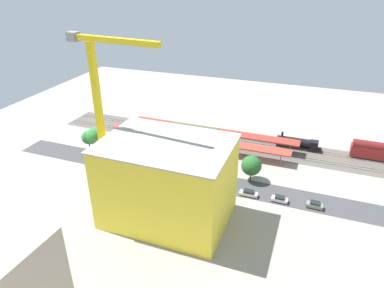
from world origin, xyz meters
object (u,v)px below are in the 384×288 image
(locomotive, at_px, (299,144))
(parked_car_1, at_px, (280,199))
(platform_canopy_near, at_px, (197,139))
(construction_building, at_px, (167,182))
(passenger_coach, at_px, (380,151))
(box_truck_1, at_px, (158,173))
(platform_canopy_far, at_px, (212,131))
(box_truck_0, at_px, (171,177))
(parked_car_3, at_px, (218,188))
(street_tree_0, at_px, (177,147))
(street_tree_3, at_px, (95,136))
(parked_car_0, at_px, (315,205))
(parked_car_2, at_px, (249,193))
(street_tree_1, at_px, (251,166))
(parked_car_4, at_px, (191,182))
(tower_crane, at_px, (103,111))
(freight_coach_far, at_px, (195,133))
(street_tree_2, at_px, (88,137))
(traffic_light, at_px, (184,173))
(parked_car_5, at_px, (165,177))

(locomotive, bearing_deg, parked_car_1, 85.82)
(platform_canopy_near, relative_size, construction_building, 2.16)
(passenger_coach, xyz_separation_m, box_truck_1, (59.95, 32.68, -1.42))
(platform_canopy_far, xyz_separation_m, box_truck_0, (3.35, 28.74, -2.44))
(parked_car_3, xyz_separation_m, street_tree_0, (15.72, -9.53, 5.03))
(street_tree_3, bearing_deg, street_tree_0, -178.22)
(parked_car_0, distance_m, box_truck_1, 42.32)
(platform_canopy_far, relative_size, box_truck_1, 6.27)
(street_tree_0, bearing_deg, parked_car_0, 167.49)
(parked_car_2, xyz_separation_m, street_tree_3, (51.92, -8.51, 4.69))
(street_tree_1, distance_m, street_tree_3, 50.83)
(parked_car_1, relative_size, parked_car_4, 0.94)
(parked_car_2, relative_size, box_truck_0, 0.47)
(platform_canopy_far, relative_size, construction_building, 2.07)
(parked_car_2, bearing_deg, parked_car_4, -1.01)
(passenger_coach, distance_m, street_tree_1, 42.90)
(platform_canopy_near, relative_size, parked_car_0, 14.75)
(parked_car_0, xyz_separation_m, tower_crane, (50.40, 11.78, 22.77))
(tower_crane, xyz_separation_m, box_truck_1, (-8.10, -11.17, -21.81))
(parked_car_4, height_order, box_truck_1, box_truck_1)
(street_tree_1, xyz_separation_m, street_tree_3, (50.82, -0.45, 0.86))
(street_tree_3, bearing_deg, freight_coach_far, -147.80)
(parked_car_2, xyz_separation_m, construction_building, (16.52, 14.78, 8.95))
(locomotive, height_order, box_truck_0, locomotive)
(parked_car_2, bearing_deg, box_truck_1, 0.48)
(passenger_coach, distance_m, parked_car_3, 53.54)
(platform_canopy_near, distance_m, parked_car_2, 30.10)
(street_tree_2, bearing_deg, parked_car_3, 169.98)
(platform_canopy_far, bearing_deg, parked_car_4, 94.57)
(parked_car_0, xyz_separation_m, street_tree_2, (70.58, -7.54, 4.03))
(freight_coach_far, bearing_deg, parked_car_0, 147.36)
(box_truck_1, bearing_deg, street_tree_2, -16.09)
(platform_canopy_near, bearing_deg, parked_car_4, 104.67)
(street_tree_0, height_order, traffic_light, street_tree_0)
(construction_building, bearing_deg, box_truck_1, -56.44)
(tower_crane, bearing_deg, street_tree_0, -115.56)
(parked_car_4, bearing_deg, traffic_light, 51.35)
(tower_crane, height_order, street_tree_3, tower_crane)
(street_tree_0, bearing_deg, freight_coach_far, -90.53)
(tower_crane, bearing_deg, parked_car_1, -164.63)
(freight_coach_far, bearing_deg, platform_canopy_near, 112.93)
(parked_car_5, height_order, box_truck_0, box_truck_0)
(box_truck_1, bearing_deg, tower_crane, 54.07)
(parked_car_1, xyz_separation_m, street_tree_1, (9.08, -7.95, 3.85))
(passenger_coach, distance_m, parked_car_0, 36.68)
(parked_car_5, bearing_deg, street_tree_3, -16.75)
(parked_car_0, bearing_deg, platform_canopy_near, -28.23)
(platform_canopy_far, xyz_separation_m, street_tree_1, (-17.27, 20.14, 0.55))
(parked_car_3, bearing_deg, platform_canopy_near, -57.65)
(parked_car_0, relative_size, parked_car_2, 0.86)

